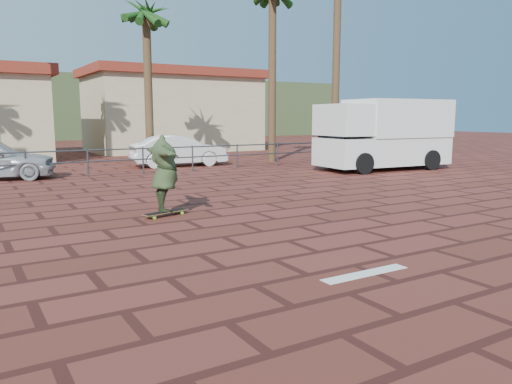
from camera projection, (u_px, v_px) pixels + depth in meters
ground at (274, 260)px, 7.44m from camera, size 120.00×120.00×0.00m
paint_stripe at (365, 274)px, 6.78m from camera, size 1.40×0.22×0.01m
guardrail at (88, 158)px, 17.50m from camera, size 24.06×0.06×1.00m
palm_center at (146, 17)px, 21.40m from camera, size 2.40×2.40×7.75m
building_east at (173, 110)px, 31.47m from camera, size 10.60×6.60×5.00m
longboard at (166, 212)px, 10.68m from camera, size 1.08×0.52×0.10m
skateboarder at (165, 174)px, 10.55m from camera, size 0.73×2.06×1.64m
campervan at (384, 133)px, 20.08m from camera, size 5.55×2.72×2.79m
car_white at (179, 151)px, 21.51m from camera, size 4.20×1.85×1.34m
street_sign at (379, 128)px, 21.78m from camera, size 0.47×0.16×2.36m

